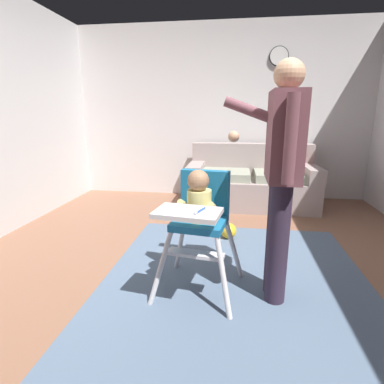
{
  "coord_description": "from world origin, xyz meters",
  "views": [
    {
      "loc": [
        0.24,
        -2.22,
        1.29
      ],
      "look_at": [
        -0.05,
        -0.16,
        0.76
      ],
      "focal_mm": 28.79,
      "sensor_mm": 36.0,
      "label": 1
    }
  ],
  "objects_px": {
    "couch": "(252,182)",
    "toy_ball": "(229,231)",
    "high_chair": "(200,210)",
    "wall_clock": "(279,56)",
    "adult_standing": "(281,172)"
  },
  "relations": [
    {
      "from": "couch",
      "to": "adult_standing",
      "type": "relative_size",
      "value": 1.1
    },
    {
      "from": "couch",
      "to": "wall_clock",
      "type": "distance_m",
      "value": 1.84
    },
    {
      "from": "high_chair",
      "to": "wall_clock",
      "type": "height_order",
      "value": "wall_clock"
    },
    {
      "from": "couch",
      "to": "toy_ball",
      "type": "distance_m",
      "value": 1.36
    },
    {
      "from": "toy_ball",
      "to": "wall_clock",
      "type": "bearing_deg",
      "value": 71.05
    },
    {
      "from": "couch",
      "to": "high_chair",
      "type": "bearing_deg",
      "value": -11.8
    },
    {
      "from": "high_chair",
      "to": "adult_standing",
      "type": "relative_size",
      "value": 0.57
    },
    {
      "from": "high_chair",
      "to": "toy_ball",
      "type": "height_order",
      "value": "high_chair"
    },
    {
      "from": "adult_standing",
      "to": "toy_ball",
      "type": "xyz_separation_m",
      "value": [
        -0.34,
        1.02,
        -0.83
      ]
    },
    {
      "from": "couch",
      "to": "high_chair",
      "type": "height_order",
      "value": "high_chair"
    },
    {
      "from": "adult_standing",
      "to": "toy_ball",
      "type": "distance_m",
      "value": 1.36
    },
    {
      "from": "couch",
      "to": "toy_ball",
      "type": "bearing_deg",
      "value": -12.65
    },
    {
      "from": "adult_standing",
      "to": "wall_clock",
      "type": "height_order",
      "value": "wall_clock"
    },
    {
      "from": "couch",
      "to": "toy_ball",
      "type": "height_order",
      "value": "couch"
    },
    {
      "from": "toy_ball",
      "to": "wall_clock",
      "type": "relative_size",
      "value": 0.6
    }
  ]
}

